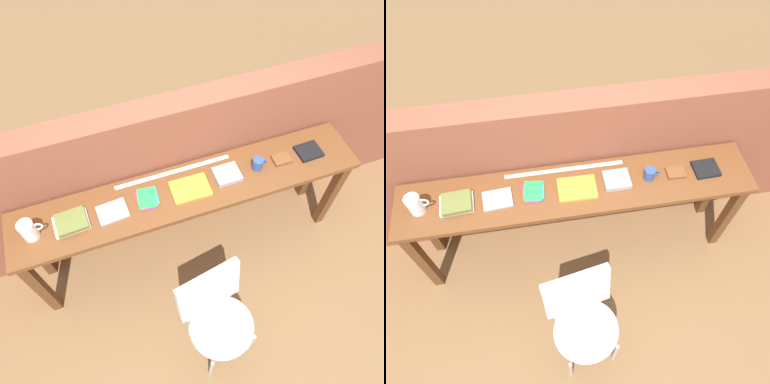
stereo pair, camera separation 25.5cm
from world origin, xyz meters
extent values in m
plane|color=brown|center=(0.00, 0.00, 0.00)|extent=(40.00, 40.00, 0.00)
cube|color=brown|center=(0.00, 0.64, 0.69)|extent=(6.00, 0.20, 1.37)
cube|color=brown|center=(0.00, 0.30, 0.86)|extent=(2.50, 0.44, 0.04)
cube|color=#5B341A|center=(-1.19, 0.14, 0.42)|extent=(0.07, 0.07, 0.84)
cube|color=#5B341A|center=(1.19, 0.14, 0.42)|extent=(0.07, 0.07, 0.84)
cube|color=#5B341A|center=(-1.19, 0.46, 0.42)|extent=(0.07, 0.07, 0.84)
cube|color=#5B341A|center=(1.19, 0.46, 0.42)|extent=(0.07, 0.07, 0.84)
ellipsoid|color=white|center=(-0.08, -0.56, 0.45)|extent=(0.51, 0.49, 0.08)
cube|color=white|center=(-0.11, -0.37, 0.69)|extent=(0.45, 0.18, 0.40)
cylinder|color=#B2B2B7|center=(-0.21, -0.74, 0.21)|extent=(0.02, 0.02, 0.41)
cylinder|color=#B2B2B7|center=(0.11, -0.68, 0.21)|extent=(0.02, 0.02, 0.41)
cylinder|color=#B2B2B7|center=(-0.27, -0.43, 0.21)|extent=(0.02, 0.02, 0.41)
cylinder|color=#B2B2B7|center=(0.06, -0.37, 0.21)|extent=(0.02, 0.02, 0.41)
cylinder|color=white|center=(-1.07, 0.29, 0.96)|extent=(0.10, 0.10, 0.15)
cone|color=white|center=(-1.07, 0.26, 1.04)|extent=(0.04, 0.03, 0.04)
torus|color=white|center=(-1.01, 0.29, 0.96)|extent=(0.07, 0.01, 0.07)
cube|color=white|center=(-0.82, 0.29, 0.89)|extent=(0.23, 0.17, 0.03)
cube|color=olive|center=(-0.81, 0.28, 0.92)|extent=(0.21, 0.18, 0.03)
cube|color=#9E9EA3|center=(-0.55, 0.29, 0.89)|extent=(0.21, 0.17, 0.02)
cube|color=yellow|center=(-0.30, 0.32, 0.88)|extent=(0.12, 0.16, 0.00)
cube|color=purple|center=(-0.31, 0.30, 0.88)|extent=(0.12, 0.16, 0.00)
cube|color=#E5334C|center=(-0.31, 0.31, 0.89)|extent=(0.15, 0.18, 0.00)
cube|color=#3399D8|center=(-0.29, 0.32, 0.89)|extent=(0.14, 0.15, 0.00)
cube|color=green|center=(-0.30, 0.31, 0.89)|extent=(0.15, 0.18, 0.00)
cube|color=gold|center=(0.00, 0.29, 0.89)|extent=(0.27, 0.20, 0.02)
cube|color=#9E9EA3|center=(0.28, 0.31, 0.90)|extent=(0.18, 0.16, 0.04)
cylinder|color=#2D4C8C|center=(0.51, 0.30, 0.93)|extent=(0.08, 0.08, 0.09)
torus|color=#2D4C8C|center=(0.56, 0.30, 0.93)|extent=(0.06, 0.01, 0.06)
cube|color=brown|center=(0.71, 0.31, 0.89)|extent=(0.13, 0.10, 0.02)
cube|color=black|center=(0.94, 0.31, 0.89)|extent=(0.18, 0.16, 0.02)
cube|color=silver|center=(-0.06, 0.47, 0.88)|extent=(0.86, 0.03, 0.00)
camera|label=1|loc=(-0.47, -1.08, 3.03)|focal=35.00mm
camera|label=2|loc=(-0.23, -1.14, 3.03)|focal=35.00mm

